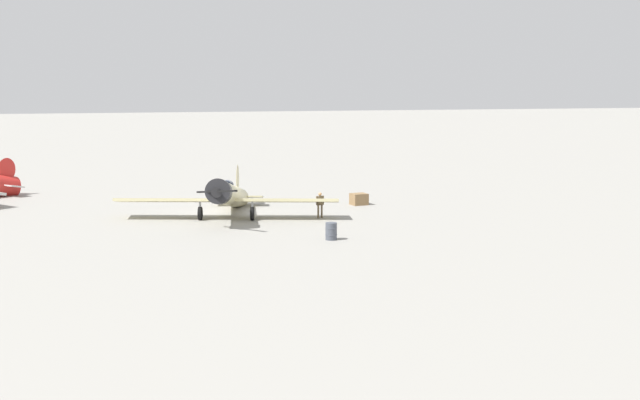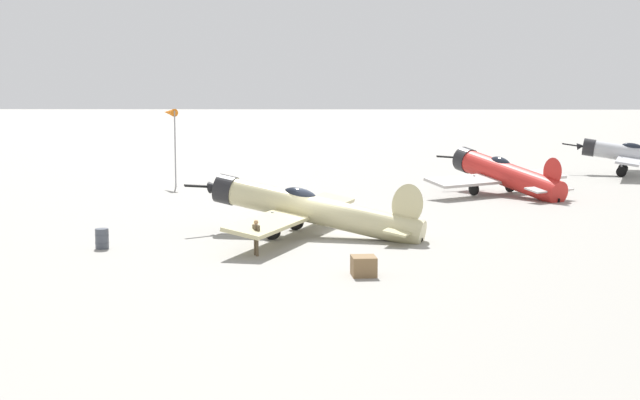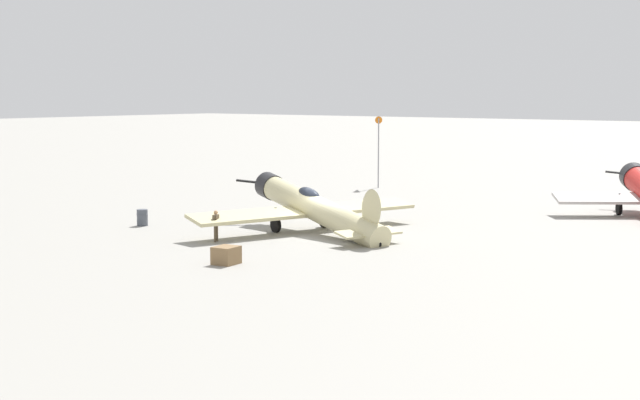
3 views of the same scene
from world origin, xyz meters
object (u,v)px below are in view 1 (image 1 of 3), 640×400
at_px(airplane_foreground, 229,195).
at_px(ground_crew_mechanic, 320,202).
at_px(fuel_drum, 331,231).
at_px(equipment_crate, 359,199).

xyz_separation_m(airplane_foreground, ground_crew_mechanic, (-5.22, 2.14, -0.37)).
distance_m(ground_crew_mechanic, fuel_drum, 7.30).
bearing_deg(ground_crew_mechanic, equipment_crate, 114.16).
bearing_deg(ground_crew_mechanic, fuel_drum, -35.89).
bearing_deg(equipment_crate, ground_crew_mechanic, 47.42).
distance_m(airplane_foreground, ground_crew_mechanic, 5.65).
bearing_deg(equipment_crate, airplane_foreground, 14.36).
xyz_separation_m(airplane_foreground, equipment_crate, (-9.40, -2.41, -0.93)).
relative_size(airplane_foreground, fuel_drum, 14.73).
height_order(airplane_foreground, fuel_drum, airplane_foreground).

